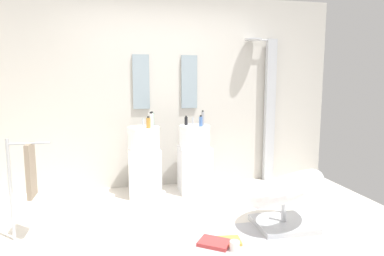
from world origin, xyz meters
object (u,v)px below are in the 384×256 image
Objects in this scene: soap_bottle_grey at (203,118)px; soap_bottle_white at (151,120)px; magazine_ochre at (225,241)px; soap_bottle_green at (152,119)px; pedestal_sink_left at (144,161)px; shower_column at (269,108)px; magazine_red at (214,243)px; coffee_mug at (235,246)px; towel_rack at (28,173)px; soap_bottle_blue at (201,121)px; soap_bottle_black at (186,121)px; soap_bottle_amber at (148,123)px; pedestal_sink_right at (195,159)px; lounge_chair at (284,193)px.

soap_bottle_white is (-0.67, -0.06, -0.00)m from soap_bottle_grey.
soap_bottle_green reaches higher than magazine_ochre.
soap_bottle_green is at bearing 32.31° from pedestal_sink_left.
magazine_red is at bearing -126.26° from shower_column.
soap_bottle_green is at bearing 107.44° from coffee_mug.
towel_rack is 6.52× the size of soap_bottle_blue.
soap_bottle_green is 0.45m from soap_bottle_black.
shower_column is 11.04× the size of soap_bottle_green.
pedestal_sink_left is 0.55m from soap_bottle_white.
shower_column is at bearing 13.48° from soap_bottle_amber.
soap_bottle_white is (-0.57, -0.09, 0.53)m from pedestal_sink_right.
lounge_chair is 0.80m from coffee_mug.
coffee_mug is at bearing -72.56° from soap_bottle_green.
soap_bottle_black is at bearing 20.64° from soap_bottle_amber.
shower_column reaches higher than soap_bottle_blue.
shower_column is at bearing 23.98° from towel_rack.
soap_bottle_white is (-0.63, 0.03, 0.02)m from soap_bottle_blue.
towel_rack is at bearing -150.26° from pedestal_sink_right.
lounge_chair is 5.67× the size of soap_bottle_white.
magazine_red is (-1.32, -1.80, -1.05)m from shower_column.
pedestal_sink_left is 11.62× the size of coffee_mug.
soap_bottle_green is (-0.54, 1.71, 0.92)m from coffee_mug.
soap_bottle_green reaches higher than coffee_mug.
coffee_mug is at bearing -19.51° from towel_rack.
pedestal_sink_left is 0.93m from soap_bottle_grey.
pedestal_sink_left is 1.04× the size of towel_rack.
shower_column is 2.49m from coffee_mug.
soap_bottle_blue reaches higher than soap_bottle_black.
lounge_chair is at bearing 23.93° from magazine_ochre.
pedestal_sink_right is at bearing -165.80° from shower_column.
lounge_chair is 1.49m from soap_bottle_grey.
soap_bottle_blue is (0.20, 1.39, 0.93)m from magazine_red.
soap_bottle_black is at bearing 123.18° from magazine_red.
soap_bottle_blue is (0.60, -0.19, -0.02)m from soap_bottle_green.
coffee_mug reaches higher than magazine_ochre.
soap_bottle_green is 0.21m from soap_bottle_amber.
soap_bottle_black is (-0.20, 0.09, -0.04)m from soap_bottle_grey.
soap_bottle_blue is 1.18× the size of soap_bottle_black.
pedestal_sink_right is (0.66, 0.00, 0.00)m from pedestal_sink_left.
towel_rack is at bearing -142.86° from soap_bottle_amber.
lounge_chair is at bearing -63.43° from soap_bottle_blue.
pedestal_sink_right is at bearing 89.65° from coffee_mug.
soap_bottle_grey is at bearing 27.60° from towel_rack.
soap_bottle_amber is at bearing -107.00° from soap_bottle_green.
soap_bottle_blue is (0.71, -0.12, 0.51)m from pedestal_sink_left.
towel_rack is 7.72× the size of soap_bottle_black.
soap_bottle_black is (0.51, 0.19, -0.01)m from soap_bottle_amber.
soap_bottle_grey is (0.15, 1.45, 0.96)m from magazine_ochre.
coffee_mug is at bearing -68.36° from soap_bottle_amber.
towel_rack is 4.79× the size of soap_bottle_grey.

